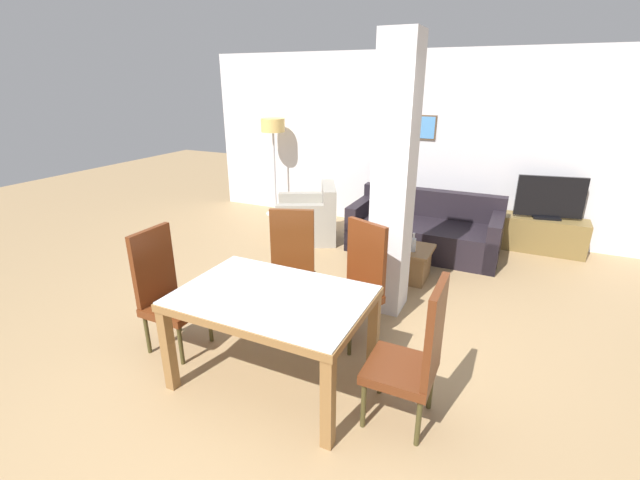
# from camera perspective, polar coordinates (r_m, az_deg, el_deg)

# --- Properties ---
(ground_plane) EXTENTS (18.00, 18.00, 0.00)m
(ground_plane) POSITION_cam_1_polar(r_m,az_deg,el_deg) (3.69, -5.92, -17.70)
(ground_plane) COLOR #A08158
(back_wall) EXTENTS (7.20, 0.09, 2.70)m
(back_wall) POSITION_cam_1_polar(r_m,az_deg,el_deg) (6.95, 12.53, 12.47)
(back_wall) COLOR silver
(back_wall) RESTS_ON ground_plane
(divider_pillar) EXTENTS (0.35, 0.39, 2.70)m
(divider_pillar) POSITION_cam_1_polar(r_m,az_deg,el_deg) (4.23, 9.83, 7.60)
(divider_pillar) COLOR silver
(divider_pillar) RESTS_ON ground_plane
(dining_table) EXTENTS (1.44, 1.00, 0.76)m
(dining_table) POSITION_cam_1_polar(r_m,az_deg,el_deg) (3.35, -6.30, -9.60)
(dining_table) COLOR olive
(dining_table) RESTS_ON ground_plane
(dining_chair_head_right) EXTENTS (0.46, 0.46, 1.10)m
(dining_chair_head_right) POSITION_cam_1_polar(r_m,az_deg,el_deg) (3.02, 12.60, -14.68)
(dining_chair_head_right) COLOR #592912
(dining_chair_head_right) RESTS_ON ground_plane
(dining_chair_head_left) EXTENTS (0.46, 0.46, 1.10)m
(dining_chair_head_left) POSITION_cam_1_polar(r_m,az_deg,el_deg) (4.00, -19.84, -6.20)
(dining_chair_head_left) COLOR #5B2811
(dining_chair_head_left) RESTS_ON ground_plane
(dining_chair_far_left) EXTENTS (0.59, 0.59, 1.10)m
(dining_chair_far_left) POSITION_cam_1_polar(r_m,az_deg,el_deg) (4.25, -3.86, -3.31)
(dining_chair_far_left) COLOR #5C2C11
(dining_chair_far_left) RESTS_ON ground_plane
(dining_chair_far_right) EXTENTS (0.60, 0.60, 1.10)m
(dining_chair_far_right) POSITION_cam_1_polar(r_m,az_deg,el_deg) (3.93, 5.01, -5.42)
(dining_chair_far_right) COLOR #5E280F
(dining_chair_far_right) RESTS_ON ground_plane
(sofa) EXTENTS (2.01, 0.95, 0.80)m
(sofa) POSITION_cam_1_polar(r_m,az_deg,el_deg) (6.18, 13.74, 1.10)
(sofa) COLOR black
(sofa) RESTS_ON ground_plane
(armchair) EXTENTS (1.13, 1.12, 0.83)m
(armchair) POSITION_cam_1_polar(r_m,az_deg,el_deg) (6.44, -1.47, 2.62)
(armchair) COLOR gray
(armchair) RESTS_ON ground_plane
(coffee_table) EXTENTS (0.77, 0.53, 0.39)m
(coffee_table) POSITION_cam_1_polar(r_m,az_deg,el_deg) (5.32, 10.47, -2.75)
(coffee_table) COLOR brown
(coffee_table) RESTS_ON ground_plane
(bottle) EXTENTS (0.06, 0.06, 0.22)m
(bottle) POSITION_cam_1_polar(r_m,az_deg,el_deg) (5.09, 12.31, -0.57)
(bottle) COLOR #B2B7BC
(bottle) RESTS_ON coffee_table
(tv_stand) EXTENTS (1.10, 0.40, 0.48)m
(tv_stand) POSITION_cam_1_polar(r_m,az_deg,el_deg) (6.75, 27.56, 0.63)
(tv_stand) COLOR brown
(tv_stand) RESTS_ON ground_plane
(tv_screen) EXTENTS (0.86, 0.26, 0.59)m
(tv_screen) POSITION_cam_1_polar(r_m,az_deg,el_deg) (6.61, 28.31, 4.92)
(tv_screen) COLOR black
(tv_screen) RESTS_ON tv_stand
(floor_lamp) EXTENTS (0.40, 0.40, 1.67)m
(floor_lamp) POSITION_cam_1_polar(r_m,az_deg,el_deg) (7.49, -6.26, 13.91)
(floor_lamp) COLOR #B7B7BC
(floor_lamp) RESTS_ON ground_plane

